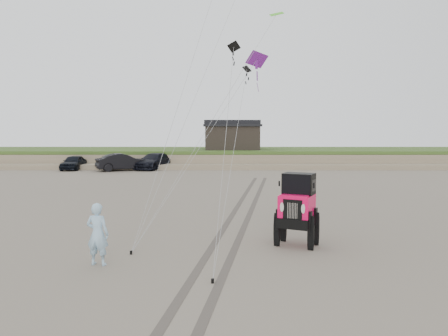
{
  "coord_description": "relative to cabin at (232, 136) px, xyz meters",
  "views": [
    {
      "loc": [
        1.14,
        -13.02,
        4.03
      ],
      "look_at": [
        1.11,
        3.0,
        2.6
      ],
      "focal_mm": 35.0,
      "sensor_mm": 36.0,
      "label": 1
    }
  ],
  "objects": [
    {
      "name": "ground",
      "position": [
        -2.0,
        -37.0,
        -3.24
      ],
      "size": [
        160.0,
        160.0,
        0.0
      ],
      "primitive_type": "plane",
      "color": "#6B6054",
      "rests_on": "ground"
    },
    {
      "name": "dune_ridge",
      "position": [
        -2.0,
        0.5,
        -2.42
      ],
      "size": [
        160.0,
        14.25,
        1.73
      ],
      "color": "#7A6B54",
      "rests_on": "ground"
    },
    {
      "name": "cabin",
      "position": [
        0.0,
        0.0,
        0.0
      ],
      "size": [
        6.4,
        5.4,
        3.35
      ],
      "color": "black",
      "rests_on": "dune_ridge"
    },
    {
      "name": "truck_a",
      "position": [
        -15.92,
        -6.77,
        -2.52
      ],
      "size": [
        1.71,
        4.24,
        1.44
      ],
      "primitive_type": "imported",
      "rotation": [
        0.0,
        0.0,
        0.0
      ],
      "color": "black",
      "rests_on": "ground"
    },
    {
      "name": "truck_b",
      "position": [
        -10.81,
        -7.74,
        -2.4
      ],
      "size": [
        5.32,
        3.73,
        1.66
      ],
      "primitive_type": "imported",
      "rotation": [
        0.0,
        0.0,
        2.01
      ],
      "color": "black",
      "rests_on": "ground"
    },
    {
      "name": "truck_c",
      "position": [
        -8.03,
        -6.1,
        -2.44
      ],
      "size": [
        3.98,
        5.91,
        1.59
      ],
      "primitive_type": "imported",
      "rotation": [
        0.0,
        0.0,
        -0.35
      ],
      "color": "black",
      "rests_on": "ground"
    },
    {
      "name": "jeep",
      "position": [
        1.63,
        -35.19,
        -2.23
      ],
      "size": [
        4.42,
        5.87,
        2.01
      ],
      "primitive_type": null,
      "rotation": [
        0.0,
        0.0,
        -0.45
      ],
      "color": "#F60A50",
      "rests_on": "ground"
    },
    {
      "name": "man",
      "position": [
        -4.62,
        -37.36,
        -2.3
      ],
      "size": [
        0.75,
        0.56,
        1.87
      ],
      "primitive_type": "imported",
      "rotation": [
        0.0,
        0.0,
        2.96
      ],
      "color": "#8AB2D6",
      "rests_on": "ground"
    },
    {
      "name": "kite_flock",
      "position": [
        0.58,
        -27.77,
        5.68
      ],
      "size": [
        3.48,
        9.3,
        8.65
      ],
      "color": "#761A92",
      "rests_on": "ground"
    },
    {
      "name": "stake_main",
      "position": [
        -3.89,
        -36.26,
        -3.18
      ],
      "size": [
        0.08,
        0.08,
        0.12
      ],
      "primitive_type": "cylinder",
      "color": "black",
      "rests_on": "ground"
    },
    {
      "name": "stake_aux",
      "position": [
        -1.18,
        -38.89,
        -3.18
      ],
      "size": [
        0.08,
        0.08,
        0.12
      ],
      "primitive_type": "cylinder",
      "color": "black",
      "rests_on": "ground"
    },
    {
      "name": "tire_tracks",
      "position": [
        0.0,
        -29.0,
        -3.23
      ],
      "size": [
        5.22,
        29.74,
        0.01
      ],
      "color": "#4C443D",
      "rests_on": "ground"
    }
  ]
}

